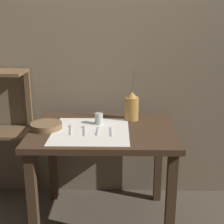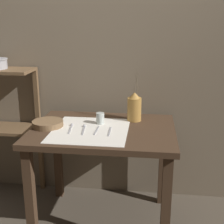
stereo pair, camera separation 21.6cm
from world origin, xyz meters
name	(u,v)px [view 1 (the left image)]	position (x,y,z in m)	size (l,w,h in m)	color
ground_plane	(104,221)	(0.00, 0.00, 0.00)	(12.00, 12.00, 0.00)	brown
stone_wall_back	(105,58)	(0.00, 0.49, 1.20)	(7.00, 0.06, 2.40)	#7A6B56
wooden_table	(103,144)	(0.00, 0.00, 0.65)	(1.01, 0.76, 0.76)	#422D1E
linen_cloth	(91,131)	(-0.08, -0.06, 0.77)	(0.52, 0.56, 0.00)	white
pitcher_with_flowers	(132,107)	(0.21, 0.20, 0.87)	(0.11, 0.11, 0.40)	#B7843D
wooden_bowl	(46,126)	(-0.40, -0.02, 0.79)	(0.22, 0.22, 0.04)	brown
glass_tumbler_near	(99,119)	(-0.03, 0.09, 0.81)	(0.06, 0.06, 0.08)	#B7C1BC
spoon_outer	(71,128)	(-0.23, -0.02, 0.77)	(0.04, 0.18, 0.02)	#A8A8AD
spoon_inner	(84,129)	(-0.13, -0.03, 0.77)	(0.04, 0.18, 0.02)	#A8A8AD
fork_inner	(97,131)	(-0.04, -0.07, 0.77)	(0.02, 0.17, 0.00)	#A8A8AD
knife_center	(111,132)	(0.06, -0.08, 0.77)	(0.02, 0.17, 0.00)	#A8A8AD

